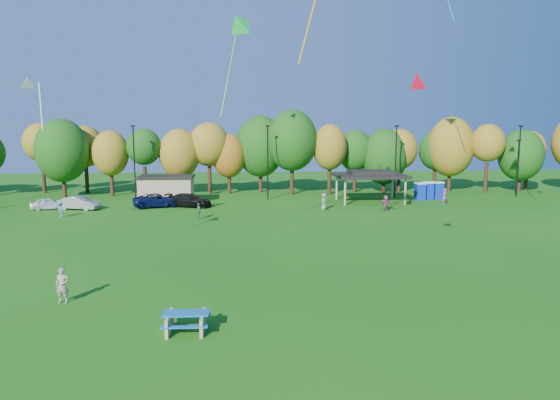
{
  "coord_description": "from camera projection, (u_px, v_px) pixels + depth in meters",
  "views": [
    {
      "loc": [
        -1.35,
        -20.89,
        8.7
      ],
      "look_at": [
        0.79,
        6.0,
        4.82
      ],
      "focal_mm": 32.0,
      "sensor_mm": 36.0,
      "label": 1
    }
  ],
  "objects": [
    {
      "name": "car_a",
      "position": [
        49.0,
        204.0,
        53.95
      ],
      "size": [
        3.9,
        2.13,
        1.26
      ],
      "primitive_type": "imported",
      "rotation": [
        0.0,
        0.0,
        1.75
      ],
      "color": "white",
      "rests_on": "ground"
    },
    {
      "name": "far_person_2",
      "position": [
        199.0,
        211.0,
        48.22
      ],
      "size": [
        0.65,
        0.99,
        1.57
      ],
      "primitive_type": "imported",
      "rotation": [
        0.0,
        0.0,
        5.04
      ],
      "color": "#4A6F44",
      "rests_on": "ground"
    },
    {
      "name": "far_person_0",
      "position": [
        444.0,
        196.0,
        57.59
      ],
      "size": [
        0.8,
        0.74,
        1.84
      ],
      "primitive_type": "imported",
      "rotation": [
        0.0,
        0.0,
        3.74
      ],
      "color": "#B35499",
      "rests_on": "ground"
    },
    {
      "name": "kite_flyer",
      "position": [
        62.0,
        285.0,
        24.98
      ],
      "size": [
        0.68,
        0.47,
        1.81
      ],
      "primitive_type": "imported",
      "rotation": [
        0.0,
        0.0,
        -0.06
      ],
      "color": "tan",
      "rests_on": "ground"
    },
    {
      "name": "tree_line",
      "position": [
        243.0,
        150.0,
        65.94
      ],
      "size": [
        93.57,
        10.55,
        11.15
      ],
      "color": "black",
      "rests_on": "ground"
    },
    {
      "name": "far_person_4",
      "position": [
        60.0,
        210.0,
        49.09
      ],
      "size": [
        1.08,
        1.16,
        1.57
      ],
      "primitive_type": "imported",
      "rotation": [
        0.0,
        0.0,
        5.36
      ],
      "color": "#496EA1",
      "rests_on": "ground"
    },
    {
      "name": "lamp_posts",
      "position": [
        268.0,
        160.0,
        60.88
      ],
      "size": [
        64.5,
        0.25,
        9.09
      ],
      "color": "black",
      "rests_on": "ground"
    },
    {
      "name": "kite_11",
      "position": [
        243.0,
        25.0,
        34.87
      ],
      "size": [
        3.11,
        4.28,
        7.6
      ],
      "color": "#1CD443"
    },
    {
      "name": "car_b",
      "position": [
        79.0,
        203.0,
        53.83
      ],
      "size": [
        4.7,
        2.74,
        1.46
      ],
      "primitive_type": "imported",
      "rotation": [
        0.0,
        0.0,
        1.28
      ],
      "color": "#99989D",
      "rests_on": "ground"
    },
    {
      "name": "ground",
      "position": [
        273.0,
        328.0,
        21.95
      ],
      "size": [
        160.0,
        160.0,
        0.0
      ],
      "primitive_type": "plane",
      "color": "#19600F",
      "rests_on": "ground"
    },
    {
      "name": "utility_building",
      "position": [
        167.0,
        189.0,
        58.42
      ],
      "size": [
        6.3,
        4.3,
        3.25
      ],
      "color": "tan",
      "rests_on": "ground"
    },
    {
      "name": "car_d",
      "position": [
        189.0,
        200.0,
        55.69
      ],
      "size": [
        5.57,
        3.69,
        1.5
      ],
      "primitive_type": "imported",
      "rotation": [
        0.0,
        0.0,
        1.23
      ],
      "color": "black",
      "rests_on": "ground"
    },
    {
      "name": "picnic_table",
      "position": [
        186.0,
        320.0,
        21.47
      ],
      "size": [
        2.03,
        1.69,
        0.86
      ],
      "rotation": [
        0.0,
        0.0,
        -0.02
      ],
      "color": "tan",
      "rests_on": "ground"
    },
    {
      "name": "pavilion",
      "position": [
        370.0,
        175.0,
        59.1
      ],
      "size": [
        8.2,
        6.2,
        3.77
      ],
      "color": "tan",
      "rests_on": "ground"
    },
    {
      "name": "car_c",
      "position": [
        158.0,
        200.0,
        55.6
      ],
      "size": [
        5.89,
        3.95,
        1.5
      ],
      "primitive_type": "imported",
      "rotation": [
        0.0,
        0.0,
        1.86
      ],
      "color": "#0B1446",
      "rests_on": "ground"
    },
    {
      "name": "far_person_1",
      "position": [
        324.0,
        201.0,
        53.68
      ],
      "size": [
        0.86,
        1.03,
        1.81
      ],
      "primitive_type": "imported",
      "rotation": [
        0.0,
        0.0,
        4.33
      ],
      "color": "gray",
      "rests_on": "ground"
    },
    {
      "name": "far_person_5",
      "position": [
        386.0,
        203.0,
        52.9
      ],
      "size": [
        1.66,
        1.07,
        1.71
      ],
      "primitive_type": "imported",
      "rotation": [
        0.0,
        0.0,
        0.39
      ],
      "color": "#A54477",
      "rests_on": "ground"
    },
    {
      "name": "porta_potties",
      "position": [
        429.0,
        191.0,
        61.49
      ],
      "size": [
        3.75,
        1.96,
        2.18
      ],
      "color": "#0D2DAE",
      "rests_on": "ground"
    },
    {
      "name": "kite_7",
      "position": [
        418.0,
        79.0,
        25.97
      ],
      "size": [
        1.59,
        1.7,
        1.37
      ],
      "color": "#FE0E2F"
    },
    {
      "name": "kite_9",
      "position": [
        28.0,
        82.0,
        28.56
      ],
      "size": [
        1.23,
        2.05,
        3.35
      ],
      "color": "silver"
    }
  ]
}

